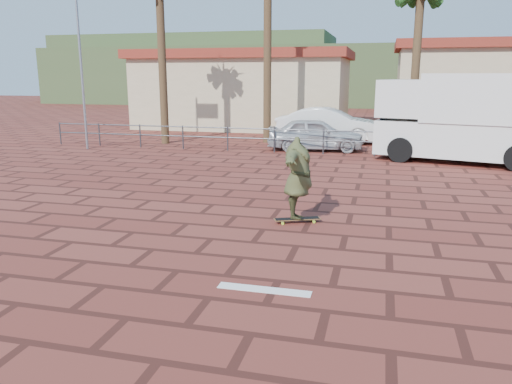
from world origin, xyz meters
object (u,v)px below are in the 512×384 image
longboard (297,219)px  car_white (329,125)px  campervan (469,116)px  skateboarder (298,178)px  car_silver (316,134)px

longboard → car_white: bearing=69.5°
car_white → campervan: bearing=-128.2°
skateboarder → car_silver: skateboarder is taller
campervan → car_white: (-5.43, 4.25, -0.85)m
skateboarder → car_silver: 10.73m
campervan → skateboarder: bearing=-102.7°
skateboarder → campervan: 10.29m
car_white → car_silver: bearing=174.7°
campervan → car_silver: 5.95m
car_silver → campervan: bearing=-112.5°
campervan → car_white: 6.95m
campervan → car_white: bearing=156.0°
skateboarder → car_silver: size_ratio=0.54×
car_silver → car_white: bearing=-12.7°
longboard → car_silver: car_silver is taller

